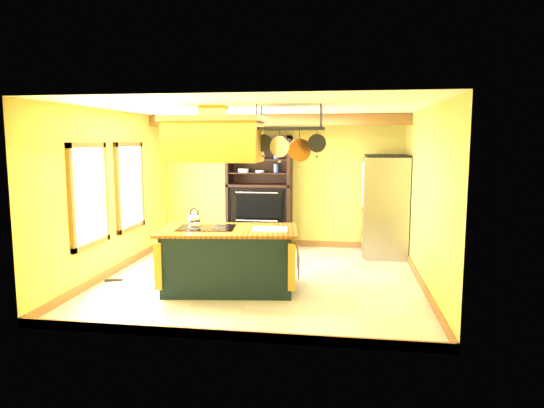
% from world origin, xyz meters
% --- Properties ---
extents(floor, '(5.00, 5.00, 0.00)m').
position_xyz_m(floor, '(0.00, 0.00, 0.00)').
color(floor, beige).
rests_on(floor, ground).
extents(ceiling, '(5.00, 5.00, 0.00)m').
position_xyz_m(ceiling, '(0.00, 0.00, 2.70)').
color(ceiling, white).
rests_on(ceiling, wall_back).
extents(wall_back, '(5.00, 0.02, 2.70)m').
position_xyz_m(wall_back, '(0.00, 2.50, 1.35)').
color(wall_back, gold).
rests_on(wall_back, floor).
extents(wall_front, '(5.00, 0.02, 2.70)m').
position_xyz_m(wall_front, '(0.00, -2.50, 1.35)').
color(wall_front, gold).
rests_on(wall_front, floor).
extents(wall_left, '(0.02, 5.00, 2.70)m').
position_xyz_m(wall_left, '(-2.50, 0.00, 1.35)').
color(wall_left, gold).
rests_on(wall_left, floor).
extents(wall_right, '(0.02, 5.00, 2.70)m').
position_xyz_m(wall_right, '(2.50, 0.00, 1.35)').
color(wall_right, gold).
rests_on(wall_right, floor).
extents(ceiling_beam, '(5.00, 0.15, 0.20)m').
position_xyz_m(ceiling_beam, '(0.00, 1.70, 2.59)').
color(ceiling_beam, olive).
rests_on(ceiling_beam, ceiling).
extents(window_near, '(0.06, 1.06, 1.56)m').
position_xyz_m(window_near, '(-2.47, -0.80, 1.40)').
color(window_near, olive).
rests_on(window_near, wall_left).
extents(window_far, '(0.06, 1.06, 1.56)m').
position_xyz_m(window_far, '(-2.47, 0.60, 1.40)').
color(window_far, olive).
rests_on(window_far, wall_left).
extents(kitchen_island, '(2.13, 1.35, 1.11)m').
position_xyz_m(kitchen_island, '(-0.38, -0.67, 0.47)').
color(kitchen_island, black).
rests_on(kitchen_island, floor).
extents(range_hood, '(1.43, 0.81, 0.80)m').
position_xyz_m(range_hood, '(-0.58, -0.67, 2.25)').
color(range_hood, '#B78E2D').
rests_on(range_hood, ceiling).
extents(pot_rack, '(1.03, 0.49, 0.79)m').
position_xyz_m(pot_rack, '(0.52, -0.66, 2.28)').
color(pot_rack, black).
rests_on(pot_rack, ceiling).
extents(refrigerator, '(0.82, 0.97, 1.90)m').
position_xyz_m(refrigerator, '(2.07, 1.90, 0.93)').
color(refrigerator, '#9B9FA4').
rests_on(refrigerator, floor).
extents(hutch, '(1.30, 0.59, 2.31)m').
position_xyz_m(hutch, '(-0.42, 2.25, 0.89)').
color(hutch, black).
rests_on(hutch, floor).
extents(floor_register, '(0.30, 0.19, 0.01)m').
position_xyz_m(floor_register, '(-2.30, -0.48, 0.01)').
color(floor_register, black).
rests_on(floor_register, floor).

